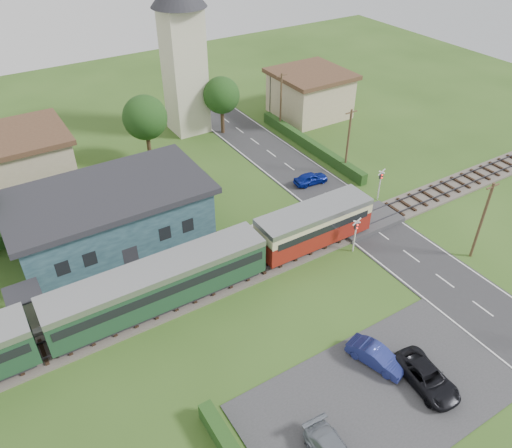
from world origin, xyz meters
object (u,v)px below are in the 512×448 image
car_park_blue (376,356)px  house_east (310,93)px  station_building (111,217)px  train (116,301)px  pedestrian_far (31,312)px  house_west (13,161)px  pedestrian_near (217,239)px  equipment_hut (27,306)px  car_on_road (311,178)px  crossing_signal_near (356,230)px  church_tower (182,43)px  crossing_signal_far (380,180)px  car_park_dark (427,377)px

car_park_blue → house_east: bearing=42.7°
station_building → train: bearing=-107.2°
train → pedestrian_far: size_ratio=28.55×
house_west → pedestrian_near: (11.82, -19.49, -1.54)m
train → car_park_blue: (12.78, -12.00, -1.46)m
equipment_hut → house_east: bearing=26.3°
house_west → pedestrian_far: 20.20m
equipment_hut → car_on_road: bearing=9.9°
house_east → crossing_signal_near: 27.95m
train → church_tower: (17.79, 26.00, 8.05)m
house_east → crossing_signal_far: 20.64m
station_building → pedestrian_far: size_ratio=10.57×
crossing_signal_near → pedestrian_far: bearing=167.3°
pedestrian_near → pedestrian_far: 14.74m
house_east → pedestrian_near: house_east is taller
house_west → house_east: same height
pedestrian_near → car_park_blue: bearing=78.4°
train → house_west: house_west is taller
train → car_park_blue: train is taller
car_park_dark → pedestrian_far: size_ratio=3.02×
crossing_signal_far → church_tower: bearing=110.0°
station_building → house_west: size_ratio=1.48×
station_building → train: (-2.79, -8.99, -0.52)m
train → crossing_signal_near: size_ratio=13.18×
pedestrian_far → crossing_signal_near: bearing=-123.3°
crossing_signal_near → crossing_signal_far: 8.65m
house_west → crossing_signal_near: (21.40, -25.41, -0.65)m
house_west → church_tower: bearing=8.5°
car_on_road → car_park_blue: bearing=159.5°
church_tower → car_on_road: 20.90m
car_park_dark → equipment_hut: bearing=143.3°
house_west → pedestrian_near: bearing=-58.8°
equipment_hut → car_park_blue: size_ratio=0.66×
church_tower → crossing_signal_near: size_ratio=5.37×
car_on_road → car_park_dark: bearing=165.6°
car_on_road → car_park_blue: (-9.86, -20.07, 0.08)m
station_building → house_east: house_east is taller
station_building → pedestrian_near: (6.82, -5.48, -1.45)m
car_on_road → church_tower: bearing=20.7°
train → crossing_signal_far: 26.50m
crossing_signal_near → car_on_road: crossing_signal_near is taller
church_tower → crossing_signal_far: 26.39m
church_tower → car_park_dark: 42.06m
house_east → pedestrian_far: house_east is taller
church_tower → car_on_road: church_tower is taller
church_tower → house_west: 21.55m
crossing_signal_near → car_park_dark: 13.41m
equipment_hut → pedestrian_near: bearing=1.2°
equipment_hut → house_east: house_east is taller
equipment_hut → car_park_dark: (19.52, -18.02, -1.03)m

